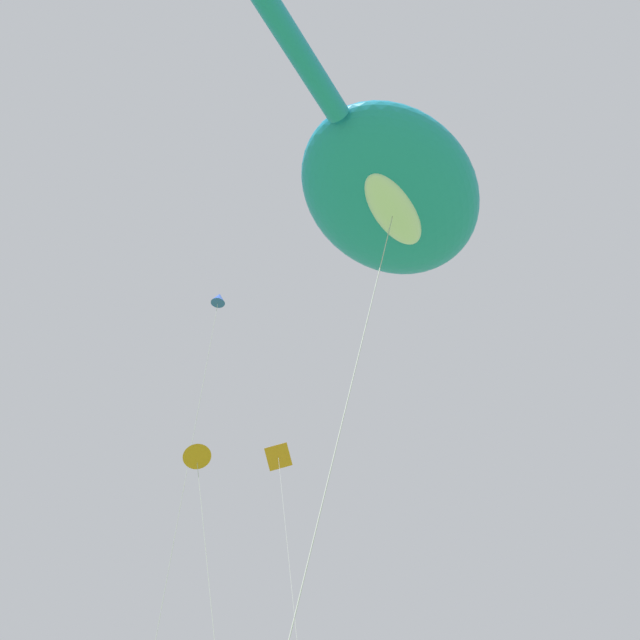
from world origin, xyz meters
TOP-DOWN VIEW (x-y plane):
  - big_show_kite at (2.83, 8.40)m, footprint 14.18×6.39m
  - small_kite_stunt_black at (5.48, 18.84)m, footprint 3.73×2.29m
  - small_kite_diamond_red at (13.55, 23.28)m, footprint 1.36×4.69m
  - small_kite_delta_white at (5.72, 19.11)m, footprint 2.39×4.77m

SIDE VIEW (x-z plane):
  - small_kite_stunt_black at x=5.48m, z-range 8.27..26.10m
  - big_show_kite at x=2.83m, z-range 9.18..29.24m
  - small_kite_diamond_red at x=13.55m, z-range 10.26..34.56m
  - small_kite_delta_white at x=5.72m, z-range 11.90..37.20m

